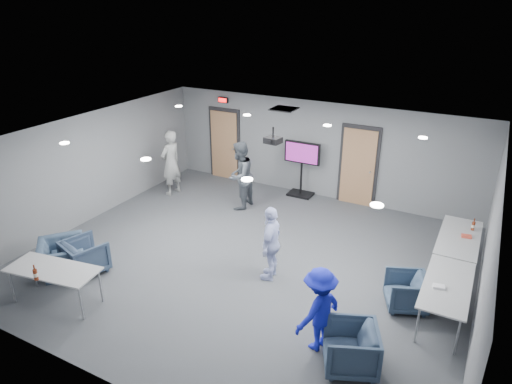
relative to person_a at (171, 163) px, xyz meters
The scene contains 28 objects.
floor 4.35m from the person_a, 30.25° to the right, with size 9.00×9.00×0.00m, color #383B3F.
ceiling 4.61m from the person_a, 30.25° to the right, with size 9.00×9.00×0.00m, color silver.
wall_back 4.14m from the person_a, 26.81° to the left, with size 9.00×0.02×2.70m, color slate.
wall_front 7.17m from the person_a, 59.11° to the right, with size 9.00×0.02×2.70m, color slate.
wall_left 2.33m from the person_a, 111.07° to the right, with size 0.02×8.00×2.70m, color slate.
wall_right 8.46m from the person_a, 14.69° to the right, with size 0.02×8.00×2.70m, color slate.
door_left 1.94m from the person_a, 69.57° to the left, with size 1.06×0.17×2.24m.
door_right 5.20m from the person_a, 20.38° to the left, with size 1.06×0.17×2.24m.
exit_sign 2.44m from the person_a, 69.36° to the left, with size 0.32×0.08×0.16m.
hvac_diffuser 3.68m from the person_a, 11.69° to the left, with size 0.60×0.60×0.03m, color black.
downlights 4.60m from the person_a, 30.25° to the right, with size 6.18×3.78×0.02m.
person_a is the anchor object (origin of this frame).
person_b 2.21m from the person_a, ahead, with size 0.89×0.70×1.84m, color #505760.
person_c 5.09m from the person_a, 29.75° to the right, with size 0.92×0.38×1.56m, color #C4CFFD.
person_d 7.17m from the person_a, 33.59° to the right, with size 0.94×0.54×1.45m, color #1C24B9.
chair_right_b 7.40m from the person_a, 17.69° to the right, with size 0.70×0.72×0.66m, color #35465C.
chair_right_c 7.81m from the person_a, 32.38° to the right, with size 0.79×0.81×0.74m, color #384960.
chair_front_a 4.29m from the person_a, 76.99° to the right, with size 0.77×0.79×0.72m, color #34435A.
chair_front_b 4.43m from the person_a, 83.35° to the right, with size 1.00×0.87×0.65m, color #3B4E65.
table_right_a 7.69m from the person_a, ahead, with size 0.78×1.88×0.73m.
table_right_b 8.01m from the person_a, 16.57° to the right, with size 0.77×1.84×0.73m.
table_front_left 5.31m from the person_a, 75.95° to the right, with size 1.79×0.97×0.73m.
bottle_front 5.67m from the person_a, 76.38° to the right, with size 0.08×0.08×0.30m.
bottle_right 7.88m from the person_a, ahead, with size 0.07×0.07×0.27m.
snack_box 7.81m from the person_a, ahead, with size 0.20×0.13×0.04m, color #CD4733.
wrapper 7.95m from the person_a, 18.10° to the right, with size 0.19×0.13×0.04m, color white.
tv_stand 3.69m from the person_a, 25.73° to the left, with size 1.04×0.49×1.59m.
projector 4.12m from the person_a, 15.76° to the right, with size 0.37×0.35×0.36m.
Camera 1 is at (4.17, -7.47, 5.27)m, focal length 32.00 mm.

